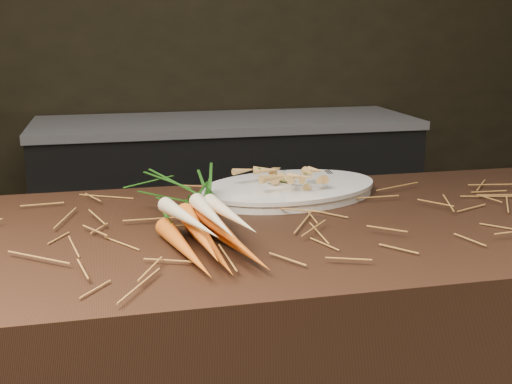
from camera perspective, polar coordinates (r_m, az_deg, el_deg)
back_counter at (r=3.20m, az=-2.56°, el=-0.92°), size 1.82×0.62×0.84m
straw_bedding at (r=1.23m, az=-0.67°, el=-2.62°), size 1.40×0.60×0.02m
root_veg_bunch at (r=1.19m, az=-5.78°, el=-1.58°), size 0.21×0.50×0.09m
serving_platter at (r=1.45m, az=2.97°, el=0.09°), size 0.47×0.37×0.02m
roasted_veg_heap at (r=1.44m, az=2.98°, el=1.39°), size 0.23×0.19×0.05m
serving_fork at (r=1.51m, az=8.12°, el=1.04°), size 0.03×0.16×0.00m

